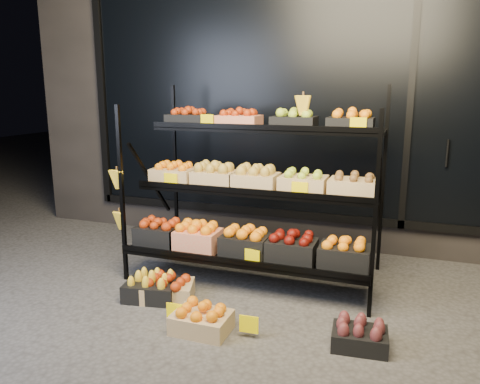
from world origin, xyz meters
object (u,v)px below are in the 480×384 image
at_px(floor_crate_left, 168,288).
at_px(floor_crate_midleft, 152,287).
at_px(floor_crate_midright, 202,319).
at_px(display_rack, 253,190).

relative_size(floor_crate_left, floor_crate_midleft, 1.01).
relative_size(floor_crate_left, floor_crate_midright, 1.18).
relative_size(display_rack, floor_crate_left, 4.79).
distance_m(floor_crate_left, floor_crate_midright, 0.59).
relative_size(display_rack, floor_crate_midright, 5.64).
distance_m(floor_crate_midleft, floor_crate_midright, 0.67).
bearing_deg(floor_crate_midright, floor_crate_left, 141.37).
xyz_separation_m(floor_crate_midleft, floor_crate_midright, (0.58, -0.34, -0.00)).
bearing_deg(floor_crate_midleft, display_rack, 38.68).
relative_size(display_rack, floor_crate_midleft, 4.82).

